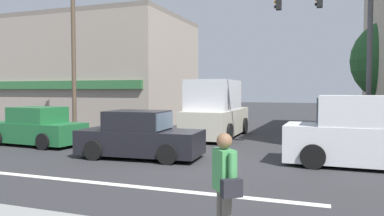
% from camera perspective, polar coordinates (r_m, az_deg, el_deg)
% --- Properties ---
extents(ground_plane, '(120.00, 120.00, 0.00)m').
position_cam_1_polar(ground_plane, '(12.24, -1.36, -7.95)').
color(ground_plane, '#2B2B2D').
extents(lane_marking_stripe, '(9.00, 0.24, 0.01)m').
position_cam_1_polar(lane_marking_stripe, '(9.16, -9.68, -11.61)').
color(lane_marking_stripe, silver).
rests_on(lane_marking_stripe, ground).
extents(building_left_block, '(13.70, 8.57, 7.27)m').
position_cam_1_polar(building_left_block, '(28.17, -15.29, 5.38)').
color(building_left_block, gray).
rests_on(building_left_block, ground).
extents(utility_pole_near_left, '(1.40, 0.22, 8.41)m').
position_cam_1_polar(utility_pole_near_left, '(20.06, -17.60, 8.56)').
color(utility_pole_near_left, brown).
rests_on(utility_pole_near_left, ground).
extents(traffic_light_mast, '(4.88, 0.52, 6.20)m').
position_cam_1_polar(traffic_light_mast, '(14.55, 21.62, 10.07)').
color(traffic_light_mast, '#47474C').
rests_on(traffic_light_mast, ground).
extents(sedan_parked_curbside, '(4.21, 2.11, 1.58)m').
position_cam_1_polar(sedan_parked_curbside, '(16.76, -22.61, -2.82)').
color(sedan_parked_curbside, '#1E6033').
rests_on(sedan_parked_curbside, ground).
extents(van_crossing_leftbound, '(4.62, 2.08, 2.11)m').
position_cam_1_polar(van_crossing_leftbound, '(12.22, 25.38, -3.46)').
color(van_crossing_leftbound, silver).
rests_on(van_crossing_leftbound, ground).
extents(box_truck_crossing_center, '(2.34, 5.64, 2.75)m').
position_cam_1_polar(box_truck_crossing_center, '(17.96, 3.66, -0.53)').
color(box_truck_crossing_center, '#B7B29E').
rests_on(box_truck_crossing_center, ground).
extents(sedan_crossing_rightbound, '(4.21, 2.09, 1.58)m').
position_cam_1_polar(sedan_crossing_rightbound, '(12.69, -7.94, -4.35)').
color(sedan_crossing_rightbound, black).
rests_on(sedan_crossing_rightbound, ground).
extents(pedestrian_foreground_with_bag, '(0.52, 0.64, 1.67)m').
position_cam_1_polar(pedestrian_foreground_with_bag, '(5.32, 5.01, -11.53)').
color(pedestrian_foreground_with_bag, '#4C4742').
rests_on(pedestrian_foreground_with_bag, ground).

